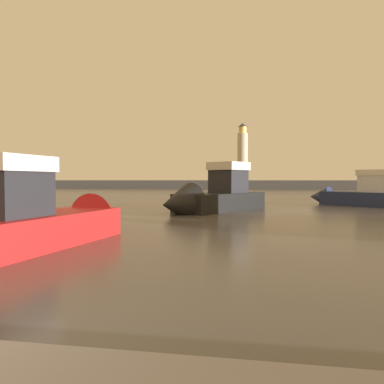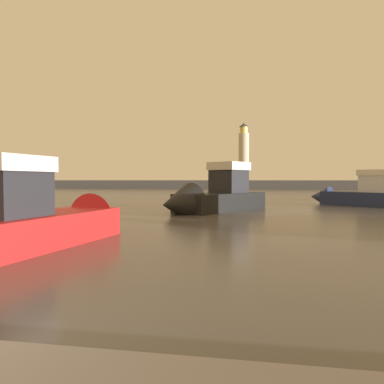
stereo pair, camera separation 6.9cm
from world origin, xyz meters
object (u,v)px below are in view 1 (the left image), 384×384
object	(u,v)px
motorboat_0	(353,195)
motorboat_2	(59,219)
lighthouse	(243,153)
motorboat_3	(209,197)
motorboat_1	(4,191)

from	to	relation	value
motorboat_0	motorboat_2	bearing A→B (deg)	-128.11
lighthouse	motorboat_0	bearing A→B (deg)	-79.82
motorboat_3	motorboat_2	bearing A→B (deg)	-108.08
motorboat_0	motorboat_2	xyz separation A→B (m)	(-12.71, -16.20, -0.09)
motorboat_1	motorboat_3	distance (m)	16.73
motorboat_0	motorboat_2	distance (m)	20.59
motorboat_0	motorboat_3	bearing A→B (deg)	-147.23
lighthouse	motorboat_0	world-z (taller)	lighthouse
motorboat_2	motorboat_3	distance (m)	10.69
lighthouse	motorboat_0	size ratio (longest dim) A/B	1.94
lighthouse	motorboat_3	size ratio (longest dim) A/B	1.53
lighthouse	motorboat_3	xyz separation A→B (m)	(-1.21, -51.60, -6.31)
motorboat_1	motorboat_2	xyz separation A→B (m)	(12.85, -14.45, -0.26)
motorboat_2	motorboat_1	bearing A→B (deg)	131.66
motorboat_0	motorboat_3	size ratio (longest dim) A/B	0.79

